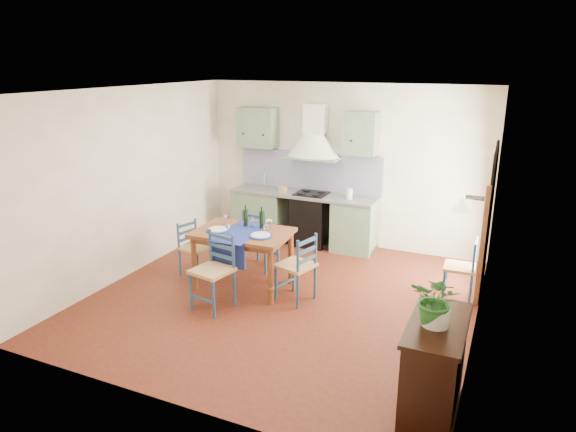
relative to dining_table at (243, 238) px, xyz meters
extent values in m
plane|color=#441A0E|center=(0.67, -0.11, -0.75)|extent=(5.00, 5.00, 0.00)
cube|color=white|center=(0.67, 2.39, 0.65)|extent=(5.00, 0.04, 2.80)
cube|color=gray|center=(-0.78, 2.08, -0.31)|extent=(0.90, 0.60, 0.88)
cube|color=gray|center=(1.02, 2.08, -0.31)|extent=(0.70, 0.60, 0.88)
cube|color=black|center=(0.22, 2.08, -0.31)|extent=(0.60, 0.58, 0.88)
cube|color=gray|center=(0.07, 2.08, 0.15)|extent=(2.60, 0.64, 0.04)
cube|color=silver|center=(-0.78, 2.08, 0.15)|extent=(0.45, 0.40, 0.03)
cylinder|color=silver|center=(-0.78, 2.26, 0.30)|extent=(0.02, 0.02, 0.26)
cube|color=black|center=(0.22, 2.08, 0.18)|extent=(0.55, 0.48, 0.02)
cube|color=black|center=(0.07, 2.13, -0.71)|extent=(2.60, 0.50, 0.08)
cube|color=#090A56|center=(0.07, 2.35, 0.51)|extent=(2.65, 0.05, 0.68)
cube|color=gray|center=(-0.88, 2.21, 1.25)|extent=(0.70, 0.34, 0.70)
cube|color=gray|center=(1.02, 2.21, 1.25)|extent=(0.55, 0.34, 0.70)
cone|color=silver|center=(0.22, 2.14, 1.00)|extent=(0.96, 0.96, 0.40)
cube|color=silver|center=(0.22, 2.23, 1.45)|extent=(0.36, 0.30, 0.50)
cube|color=white|center=(3.17, -0.11, 0.65)|extent=(0.04, 5.00, 2.80)
cube|color=black|center=(3.16, 1.29, 0.08)|extent=(0.03, 1.00, 1.65)
cylinder|color=black|center=(3.16, 1.29, 0.90)|extent=(0.03, 1.00, 1.00)
cube|color=brown|center=(3.13, 0.75, 0.08)|extent=(0.06, 0.06, 1.65)
cube|color=brown|center=(3.13, 1.83, 0.08)|extent=(0.06, 0.06, 1.65)
cube|color=brown|center=(3.14, 1.51, 0.23)|extent=(0.04, 0.55, 1.96)
cylinder|color=silver|center=(3.11, -1.53, 1.30)|extent=(0.15, 0.04, 0.04)
cone|color=#FFEDC6|center=(3.01, -1.53, 1.23)|extent=(0.16, 0.16, 0.12)
cube|color=white|center=(-1.83, -0.11, 0.65)|extent=(0.04, 5.00, 2.80)
cube|color=white|center=(0.67, -0.11, 2.06)|extent=(5.00, 5.00, 0.01)
cube|color=brown|center=(0.00, 0.01, 0.07)|extent=(1.36, 0.94, 0.05)
cube|color=brown|center=(0.00, 0.01, 0.00)|extent=(1.23, 0.80, 0.08)
cylinder|color=brown|center=(-0.58, -0.38, -0.35)|extent=(0.08, 0.08, 0.79)
cylinder|color=brown|center=(-0.61, 0.35, -0.35)|extent=(0.08, 0.08, 0.79)
cylinder|color=brown|center=(0.60, -0.34, -0.35)|extent=(0.08, 0.08, 0.79)
cylinder|color=brown|center=(0.57, 0.39, -0.35)|extent=(0.08, 0.08, 0.79)
cube|color=navy|center=(0.00, -0.05, 0.10)|extent=(0.54, 1.02, 0.01)
cube|color=navy|center=(0.01, -0.45, -0.09)|extent=(0.50, 0.03, 0.38)
cylinder|color=navy|center=(-0.33, -0.12, 0.11)|extent=(0.33, 0.33, 0.01)
cylinder|color=silver|center=(-0.33, -0.12, 0.12)|extent=(0.27, 0.27, 0.01)
cylinder|color=navy|center=(0.33, -0.09, 0.11)|extent=(0.33, 0.33, 0.01)
cylinder|color=silver|center=(0.33, -0.09, 0.12)|extent=(0.27, 0.27, 0.01)
cylinder|color=black|center=(-0.07, 0.23, 0.25)|extent=(0.07, 0.07, 0.32)
cylinder|color=black|center=(0.19, 0.24, 0.25)|extent=(0.07, 0.07, 0.32)
cylinder|color=white|center=(0.32, 0.19, 0.15)|extent=(0.05, 0.05, 0.10)
sphere|color=yellow|center=(0.32, 0.19, 0.24)|extent=(0.10, 0.10, 0.10)
cylinder|color=navy|center=(-0.29, -0.90, -0.49)|extent=(0.04, 0.04, 0.51)
cylinder|color=navy|center=(-0.21, -0.51, -0.25)|extent=(0.04, 0.04, 1.00)
cylinder|color=navy|center=(0.11, -0.98, -0.49)|extent=(0.04, 0.04, 0.51)
cylinder|color=navy|center=(0.19, -0.59, -0.25)|extent=(0.04, 0.04, 1.00)
cube|color=tan|center=(-0.05, -0.75, -0.22)|extent=(0.55, 0.55, 0.04)
cube|color=navy|center=(-0.01, -0.55, -0.08)|extent=(0.42, 0.11, 0.05)
cube|color=navy|center=(-0.01, -0.55, 0.05)|extent=(0.42, 0.11, 0.05)
cube|color=navy|center=(-0.01, -0.55, 0.19)|extent=(0.42, 0.11, 0.05)
cube|color=navy|center=(-0.09, -0.94, -0.55)|extent=(0.40, 0.11, 0.03)
cylinder|color=navy|center=(0.13, 0.91, -0.50)|extent=(0.04, 0.04, 0.50)
cylinder|color=navy|center=(0.09, 0.53, -0.26)|extent=(0.04, 0.04, 0.97)
cylinder|color=navy|center=(-0.26, 0.95, -0.50)|extent=(0.04, 0.04, 0.50)
cylinder|color=navy|center=(-0.30, 0.56, -0.26)|extent=(0.04, 0.04, 0.97)
cube|color=tan|center=(-0.08, 0.74, -0.24)|extent=(0.49, 0.49, 0.04)
cube|color=navy|center=(-0.10, 0.54, -0.10)|extent=(0.41, 0.06, 0.05)
cube|color=navy|center=(-0.10, 0.54, 0.03)|extent=(0.41, 0.06, 0.05)
cube|color=navy|center=(-0.10, 0.54, 0.16)|extent=(0.41, 0.06, 0.05)
cube|color=navy|center=(-0.07, 0.93, -0.56)|extent=(0.39, 0.07, 0.03)
cylinder|color=navy|center=(-0.75, -0.14, -0.54)|extent=(0.03, 0.03, 0.43)
cylinder|color=navy|center=(-1.07, -0.05, -0.33)|extent=(0.03, 0.03, 0.83)
cylinder|color=navy|center=(-0.66, 0.18, -0.54)|extent=(0.03, 0.03, 0.43)
cylinder|color=navy|center=(-0.98, 0.27, -0.33)|extent=(0.03, 0.03, 0.83)
cube|color=tan|center=(-0.86, 0.06, -0.31)|extent=(0.48, 0.48, 0.04)
cube|color=navy|center=(-1.02, 0.11, -0.19)|extent=(0.12, 0.34, 0.04)
cube|color=navy|center=(-1.02, 0.11, -0.08)|extent=(0.12, 0.34, 0.04)
cube|color=navy|center=(-1.02, 0.11, 0.03)|extent=(0.12, 0.34, 0.04)
cube|color=navy|center=(-0.70, 0.02, -0.58)|extent=(0.12, 0.33, 0.02)
cylinder|color=navy|center=(0.72, 0.16, -0.51)|extent=(0.04, 0.04, 0.49)
cylinder|color=navy|center=(1.08, 0.06, -0.27)|extent=(0.04, 0.04, 0.95)
cylinder|color=navy|center=(0.61, -0.20, -0.51)|extent=(0.04, 0.04, 0.49)
cylinder|color=navy|center=(0.98, -0.31, -0.27)|extent=(0.04, 0.04, 0.95)
cube|color=tan|center=(0.85, -0.07, -0.25)|extent=(0.55, 0.55, 0.04)
cube|color=navy|center=(1.03, -0.13, -0.11)|extent=(0.14, 0.39, 0.05)
cube|color=navy|center=(1.03, -0.13, 0.01)|extent=(0.14, 0.39, 0.05)
cube|color=navy|center=(1.03, -0.13, 0.14)|extent=(0.14, 0.39, 0.05)
cube|color=navy|center=(0.66, -0.02, -0.56)|extent=(0.13, 0.38, 0.03)
cylinder|color=navy|center=(2.69, 1.05, -0.53)|extent=(0.03, 0.03, 0.44)
cylinder|color=navy|center=(3.04, 1.06, -0.32)|extent=(0.03, 0.03, 0.87)
cylinder|color=navy|center=(2.70, 0.70, -0.53)|extent=(0.03, 0.03, 0.44)
cylinder|color=navy|center=(3.05, 0.71, -0.32)|extent=(0.03, 0.03, 0.87)
cube|color=tan|center=(2.87, 0.88, -0.29)|extent=(0.42, 0.42, 0.04)
cube|color=navy|center=(3.04, 0.89, -0.17)|extent=(0.04, 0.37, 0.04)
cube|color=navy|center=(3.04, 0.89, -0.06)|extent=(0.04, 0.37, 0.04)
cube|color=navy|center=(3.04, 0.89, 0.06)|extent=(0.04, 0.37, 0.04)
cube|color=navy|center=(2.70, 0.87, -0.58)|extent=(0.04, 0.35, 0.02)
cube|color=black|center=(2.94, -1.73, -0.26)|extent=(0.45, 1.00, 0.82)
cube|color=black|center=(2.94, -1.73, 0.17)|extent=(0.50, 1.05, 0.04)
cube|color=brown|center=(2.71, -1.96, -0.30)|extent=(0.02, 0.38, 0.63)
cube|color=brown|center=(2.71, -1.50, -0.30)|extent=(0.02, 0.38, 0.63)
cube|color=black|center=(2.76, -1.29, -0.71)|extent=(0.08, 0.08, 0.08)
cube|color=black|center=(3.11, -1.29, -0.71)|extent=(0.08, 0.08, 0.08)
imported|color=#276B28|center=(2.91, -1.78, 0.42)|extent=(0.49, 0.45, 0.47)
camera|label=1|loc=(3.37, -5.98, 2.42)|focal=32.00mm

